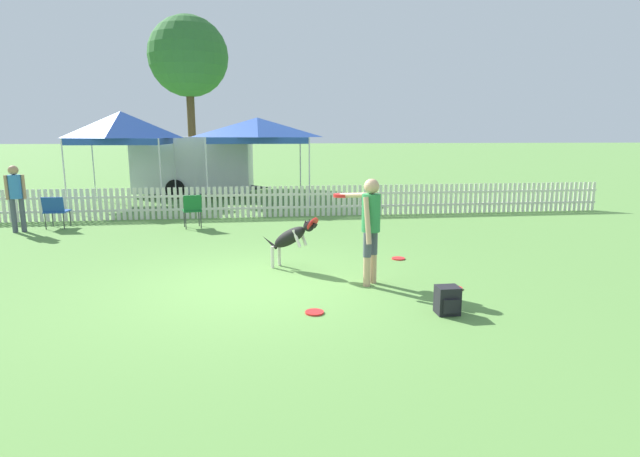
# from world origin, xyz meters

# --- Properties ---
(ground_plane) EXTENTS (240.00, 240.00, 0.00)m
(ground_plane) POSITION_xyz_m (0.00, 0.00, 0.00)
(ground_plane) COLOR #5B8C42
(handler_person) EXTENTS (0.67, 1.05, 1.62)m
(handler_person) POSITION_xyz_m (1.68, -0.16, 1.01)
(handler_person) COLOR tan
(handler_person) RESTS_ON ground_plane
(leaping_dog) EXTENTS (0.96, 0.88, 0.95)m
(leaping_dog) POSITION_xyz_m (0.57, 0.80, 0.57)
(leaping_dog) COLOR black
(leaping_dog) RESTS_ON ground_plane
(frisbee_near_handler) EXTENTS (0.24, 0.24, 0.02)m
(frisbee_near_handler) POSITION_xyz_m (2.89, -0.58, 0.01)
(frisbee_near_handler) COLOR red
(frisbee_near_handler) RESTS_ON ground_plane
(frisbee_near_dog) EXTENTS (0.24, 0.24, 0.02)m
(frisbee_near_dog) POSITION_xyz_m (0.71, -1.33, 0.01)
(frisbee_near_dog) COLOR red
(frisbee_near_dog) RESTS_ON ground_plane
(frisbee_midfield) EXTENTS (0.24, 0.24, 0.02)m
(frisbee_midfield) POSITION_xyz_m (2.57, 1.28, 0.01)
(frisbee_midfield) COLOR red
(frisbee_midfield) RESTS_ON ground_plane
(backpack_on_grass) EXTENTS (0.29, 0.28, 0.36)m
(backpack_on_grass) POSITION_xyz_m (2.39, -1.57, 0.18)
(backpack_on_grass) COLOR black
(backpack_on_grass) RESTS_ON ground_plane
(picket_fence) EXTENTS (20.33, 0.04, 0.86)m
(picket_fence) POSITION_xyz_m (-0.00, 6.37, 0.43)
(picket_fence) COLOR silver
(picket_fence) RESTS_ON ground_plane
(folding_chair_blue_left) EXTENTS (0.50, 0.52, 0.79)m
(folding_chair_blue_left) POSITION_xyz_m (-4.85, 5.33, 0.47)
(folding_chair_blue_left) COLOR #333338
(folding_chair_blue_left) RESTS_ON ground_plane
(folding_chair_center) EXTENTS (0.52, 0.53, 0.83)m
(folding_chair_center) POSITION_xyz_m (-1.55, 4.91, 0.50)
(folding_chair_center) COLOR #333338
(folding_chair_center) RESTS_ON ground_plane
(canopy_tent_main) EXTENTS (2.76, 2.76, 2.98)m
(canopy_tent_main) POSITION_xyz_m (-4.17, 9.36, 2.46)
(canopy_tent_main) COLOR silver
(canopy_tent_main) RESTS_ON ground_plane
(canopy_tent_secondary) EXTENTS (3.19, 3.19, 2.81)m
(canopy_tent_secondary) POSITION_xyz_m (0.10, 9.72, 2.39)
(canopy_tent_secondary) COLOR silver
(canopy_tent_secondary) RESTS_ON ground_plane
(spectator_standing) EXTENTS (0.39, 0.27, 1.56)m
(spectator_standing) POSITION_xyz_m (-5.53, 4.93, 0.94)
(spectator_standing) COLOR #474C5B
(spectator_standing) RESTS_ON ground_plane
(equipment_trailer) EXTENTS (5.05, 2.59, 2.17)m
(equipment_trailer) POSITION_xyz_m (-2.25, 11.99, 1.15)
(equipment_trailer) COLOR silver
(equipment_trailer) RESTS_ON ground_plane
(tree_left_grove) EXTENTS (3.53, 3.53, 7.44)m
(tree_left_grove) POSITION_xyz_m (-2.85, 16.43, 5.63)
(tree_left_grove) COLOR #4C3823
(tree_left_grove) RESTS_ON ground_plane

